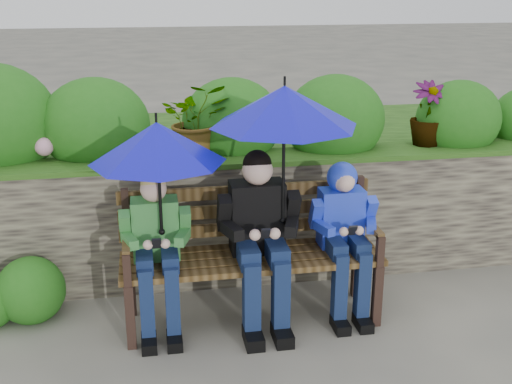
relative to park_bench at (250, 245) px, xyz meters
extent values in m
plane|color=#55544D|center=(0.04, -0.11, -0.55)|extent=(60.00, 60.00, 0.00)
cube|color=#302B27|center=(0.04, 0.64, -0.05)|extent=(8.00, 0.40, 1.00)
cube|color=#1B3911|center=(0.04, 0.64, 0.46)|extent=(8.00, 0.42, 0.04)
cube|color=#1B3911|center=(0.04, 1.84, -0.07)|extent=(8.00, 2.00, 0.96)
ellipsoid|color=#205F16|center=(-1.07, 0.93, 0.70)|extent=(0.85, 0.68, 0.76)
ellipsoid|color=#205F16|center=(0.01, 0.92, 0.69)|extent=(0.81, 0.65, 0.73)
ellipsoid|color=#205F16|center=(0.85, 0.83, 0.70)|extent=(0.83, 0.67, 0.75)
ellipsoid|color=#205F16|center=(1.93, 0.81, 0.67)|extent=(0.74, 0.59, 0.66)
sphere|color=#CC8CA6|center=(-1.45, 0.74, 0.60)|extent=(0.14, 0.14, 0.14)
sphere|color=#CC8CA6|center=(0.14, 0.74, 0.60)|extent=(0.14, 0.14, 0.14)
sphere|color=#CC8CA6|center=(1.95, 0.74, 0.60)|extent=(0.14, 0.14, 0.14)
imported|color=#205F16|center=(-0.30, 0.74, 0.77)|extent=(0.52, 0.45, 0.58)
imported|color=#205F16|center=(1.62, 0.74, 0.74)|extent=(0.30, 0.30, 0.53)
sphere|color=#205F16|center=(-1.57, 0.24, -0.34)|extent=(0.50, 0.50, 0.50)
cube|color=black|center=(-0.86, -0.31, -0.32)|extent=(0.06, 0.06, 0.46)
cube|color=black|center=(-0.86, 0.14, -0.32)|extent=(0.06, 0.06, 0.46)
cube|color=black|center=(0.86, -0.31, -0.32)|extent=(0.06, 0.06, 0.46)
cube|color=black|center=(0.86, 0.14, -0.32)|extent=(0.06, 0.06, 0.46)
cube|color=#402C13|center=(0.00, -0.28, -0.07)|extent=(1.83, 0.10, 0.04)
cube|color=#402C13|center=(0.00, -0.15, -0.07)|extent=(1.83, 0.10, 0.04)
cube|color=#402C13|center=(0.00, -0.01, -0.07)|extent=(1.83, 0.10, 0.04)
cube|color=#402C13|center=(0.00, 0.12, -0.07)|extent=(1.83, 0.10, 0.04)
cube|color=black|center=(-0.86, 0.16, 0.16)|extent=(0.05, 0.05, 0.51)
cube|color=#402C13|center=(-0.86, -0.09, 0.13)|extent=(0.05, 0.48, 0.04)
cube|color=black|center=(-0.86, -0.31, 0.02)|extent=(0.05, 0.05, 0.22)
cube|color=black|center=(0.86, 0.16, 0.16)|extent=(0.05, 0.05, 0.51)
cube|color=#402C13|center=(0.86, -0.09, 0.13)|extent=(0.05, 0.48, 0.04)
cube|color=black|center=(0.86, -0.31, 0.02)|extent=(0.05, 0.05, 0.22)
cube|color=#402C13|center=(0.00, 0.17, 0.06)|extent=(1.83, 0.04, 0.09)
cube|color=#402C13|center=(0.00, 0.17, 0.20)|extent=(1.83, 0.04, 0.09)
cube|color=#402C13|center=(0.00, 0.17, 0.35)|extent=(1.83, 0.04, 0.09)
cube|color=#317D32|center=(-0.66, 0.01, 0.16)|extent=(0.32, 0.19, 0.43)
sphere|color=beige|center=(-0.66, -0.01, 0.46)|extent=(0.18, 0.18, 0.18)
sphere|color=tan|center=(-0.66, 0.00, 0.49)|extent=(0.17, 0.17, 0.17)
cube|color=#0F2043|center=(-0.74, -0.14, 0.01)|extent=(0.11, 0.30, 0.11)
cube|color=#0F2043|center=(-0.74, -0.29, -0.27)|extent=(0.09, 0.10, 0.56)
cube|color=black|center=(-0.74, -0.34, -0.51)|extent=(0.10, 0.21, 0.07)
cube|color=#0F2043|center=(-0.57, -0.14, 0.01)|extent=(0.11, 0.30, 0.11)
cube|color=#0F2043|center=(-0.57, -0.29, -0.27)|extent=(0.09, 0.10, 0.56)
cube|color=black|center=(-0.57, -0.34, -0.51)|extent=(0.10, 0.21, 0.07)
cube|color=#317D32|center=(-0.86, -0.03, 0.22)|extent=(0.07, 0.17, 0.24)
cube|color=#317D32|center=(-0.83, -0.15, 0.16)|extent=(0.12, 0.20, 0.07)
sphere|color=beige|center=(-0.71, -0.24, 0.16)|extent=(0.07, 0.07, 0.07)
cube|color=#317D32|center=(-0.46, -0.03, 0.22)|extent=(0.07, 0.17, 0.24)
cube|color=#317D32|center=(-0.48, -0.15, 0.16)|extent=(0.12, 0.20, 0.07)
sphere|color=beige|center=(-0.60, -0.24, 0.16)|extent=(0.07, 0.07, 0.07)
cube|color=black|center=(-0.66, -0.25, 0.16)|extent=(0.06, 0.07, 0.09)
cube|color=black|center=(0.05, 0.01, 0.21)|extent=(0.38, 0.22, 0.51)
sphere|color=beige|center=(0.05, -0.01, 0.56)|extent=(0.21, 0.21, 0.21)
sphere|color=black|center=(0.05, 0.00, 0.59)|extent=(0.20, 0.20, 0.20)
cube|color=#0F2043|center=(-0.05, -0.16, 0.02)|extent=(0.13, 0.36, 0.13)
cube|color=#0F2043|center=(-0.05, -0.34, -0.27)|extent=(0.11, 0.12, 0.57)
cube|color=black|center=(-0.05, -0.41, -0.51)|extent=(0.12, 0.25, 0.09)
cube|color=#0F2043|center=(0.15, -0.16, 0.02)|extent=(0.13, 0.36, 0.13)
cube|color=#0F2043|center=(0.15, -0.34, -0.27)|extent=(0.11, 0.12, 0.57)
cube|color=black|center=(0.15, -0.41, -0.51)|extent=(0.12, 0.25, 0.09)
cube|color=black|center=(-0.19, -0.04, 0.27)|extent=(0.09, 0.20, 0.28)
cube|color=black|center=(-0.15, -0.19, 0.19)|extent=(0.14, 0.24, 0.08)
sphere|color=beige|center=(-0.01, -0.29, 0.19)|extent=(0.08, 0.08, 0.08)
cube|color=black|center=(0.29, -0.04, 0.27)|extent=(0.09, 0.20, 0.28)
cube|color=black|center=(0.26, -0.19, 0.19)|extent=(0.14, 0.24, 0.08)
sphere|color=beige|center=(0.12, -0.29, 0.19)|extent=(0.08, 0.08, 0.08)
cube|color=black|center=(0.05, -0.30, 0.21)|extent=(0.06, 0.07, 0.09)
cube|color=blue|center=(0.67, 0.01, 0.16)|extent=(0.31, 0.18, 0.43)
sphere|color=beige|center=(0.67, -0.01, 0.45)|extent=(0.18, 0.18, 0.18)
sphere|color=blue|center=(0.67, 0.02, 0.46)|extent=(0.22, 0.22, 0.22)
sphere|color=beige|center=(0.67, -0.05, 0.44)|extent=(0.13, 0.13, 0.13)
cube|color=#0F2043|center=(0.59, -0.13, 0.00)|extent=(0.11, 0.30, 0.11)
cube|color=#0F2043|center=(0.59, -0.28, -0.27)|extent=(0.09, 0.10, 0.55)
cube|color=black|center=(0.59, -0.34, -0.51)|extent=(0.10, 0.20, 0.07)
cube|color=#0F2043|center=(0.75, -0.13, 0.00)|extent=(0.11, 0.30, 0.11)
cube|color=#0F2043|center=(0.75, -0.28, -0.27)|extent=(0.09, 0.10, 0.55)
cube|color=black|center=(0.75, -0.34, -0.51)|extent=(0.10, 0.20, 0.07)
cube|color=blue|center=(0.47, -0.03, 0.22)|extent=(0.07, 0.17, 0.24)
cube|color=blue|center=(0.50, -0.15, 0.15)|extent=(0.12, 0.20, 0.06)
sphere|color=beige|center=(0.62, -0.24, 0.15)|extent=(0.06, 0.06, 0.06)
cube|color=blue|center=(0.87, -0.03, 0.22)|extent=(0.07, 0.17, 0.24)
cube|color=blue|center=(0.84, -0.15, 0.15)|extent=(0.12, 0.20, 0.06)
sphere|color=beige|center=(0.73, -0.24, 0.15)|extent=(0.06, 0.06, 0.06)
cube|color=black|center=(0.67, -0.24, 0.16)|extent=(0.06, 0.07, 0.09)
cone|color=#0D0DC0|center=(-0.62, -0.11, 0.81)|extent=(0.89, 0.89, 0.26)
cylinder|color=black|center=(-0.62, -0.11, 0.97)|extent=(0.02, 0.02, 0.06)
cylinder|color=black|center=(-0.62, -0.11, 0.50)|extent=(0.02, 0.02, 0.62)
sphere|color=black|center=(-0.62, -0.11, 0.19)|extent=(0.04, 0.04, 0.04)
cone|color=#0D0DC0|center=(0.21, -0.10, 1.01)|extent=(1.00, 1.00, 0.27)
cylinder|color=black|center=(0.21, -0.10, 1.18)|extent=(0.02, 0.02, 0.06)
cylinder|color=black|center=(0.21, -0.10, 0.61)|extent=(0.02, 0.02, 0.80)
sphere|color=black|center=(0.21, -0.10, 0.21)|extent=(0.04, 0.04, 0.04)
camera|label=1|loc=(-0.69, -4.15, 1.80)|focal=45.00mm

